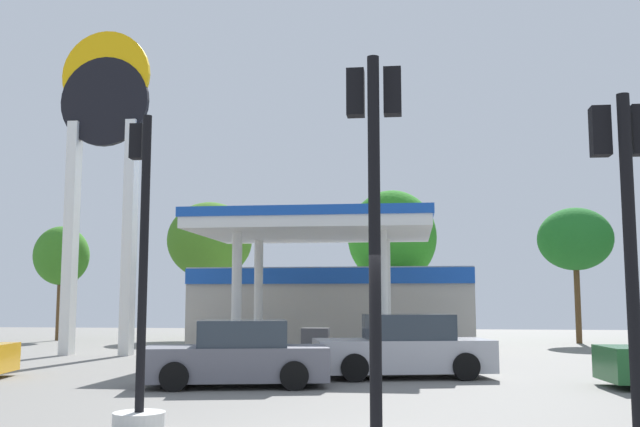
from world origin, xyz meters
The scene contains 11 objects.
gas_station centered at (-1.86, 21.33, 1.96)m, with size 11.10×13.46×4.84m.
station_pole_sign centered at (-10.31, 17.12, 7.77)m, with size 3.49×0.56×12.44m.
car_0 centered at (-2.76, 7.88, 0.70)m, with size 4.57×2.63×1.54m.
car_4 centered at (1.09, 10.43, 0.74)m, with size 4.90×2.91×1.64m.
traffic_signal_1 centered at (-2.86, 1.84, 1.35)m, with size 0.80×0.80×4.94m.
traffic_signal_2 centered at (3.71, -0.84, 1.51)m, with size 0.71×0.71×4.29m.
traffic_signal_3 centered at (0.91, -0.85, 1.67)m, with size 0.71×0.71×4.84m.
tree_0 centered at (-16.67, 26.87, 4.32)m, with size 2.81×2.81×5.87m.
tree_1 centered at (-9.45, 29.30, 5.25)m, with size 4.56×4.56×7.34m.
tree_2 centered at (0.44, 26.96, 5.12)m, with size 4.37×4.37×7.45m.
tree_3 centered at (9.25, 27.39, 4.97)m, with size 3.57×3.57×6.51m.
Camera 1 is at (1.31, -9.25, 1.97)m, focal length 41.21 mm.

